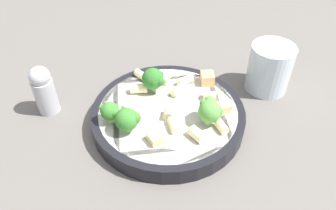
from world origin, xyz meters
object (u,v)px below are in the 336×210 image
at_px(pasta_bowl, 168,115).
at_px(broccoli_floret_3, 154,79).
at_px(rigatoni_2, 173,125).
at_px(rigatoni_3, 139,89).
at_px(broccoli_floret_0, 110,112).
at_px(broccoli_floret_1, 128,119).
at_px(pepper_shaker, 44,90).
at_px(rigatoni_5, 169,113).
at_px(rigatoni_8, 210,96).
at_px(broccoli_floret_2, 210,110).
at_px(rigatoni_9, 141,75).
at_px(chicken_chunk_0, 153,137).
at_px(chicken_chunk_2, 225,107).
at_px(drinking_glass, 269,71).
at_px(rigatoni_0, 222,127).
at_px(rigatoni_4, 129,106).
at_px(rigatoni_1, 197,134).
at_px(rigatoni_7, 185,80).
at_px(rigatoni_10, 165,78).
at_px(rigatoni_6, 178,90).
at_px(chicken_chunk_1, 207,78).

relative_size(pasta_bowl, broccoli_floret_3, 5.67).
relative_size(rigatoni_2, rigatoni_3, 0.94).
bearing_deg(broccoli_floret_0, broccoli_floret_1, -19.78).
height_order(pasta_bowl, pepper_shaker, pepper_shaker).
bearing_deg(pepper_shaker, broccoli_floret_3, 20.48).
height_order(rigatoni_5, rigatoni_8, rigatoni_5).
distance_m(broccoli_floret_2, rigatoni_9, 0.16).
distance_m(broccoli_floret_3, rigatoni_9, 0.05).
distance_m(pasta_bowl, broccoli_floret_3, 0.07).
height_order(rigatoni_9, chicken_chunk_0, same).
xyz_separation_m(chicken_chunk_2, drinking_glass, (0.06, 0.12, 0.00)).
bearing_deg(rigatoni_0, rigatoni_2, -167.45).
height_order(rigatoni_3, rigatoni_4, rigatoni_4).
bearing_deg(rigatoni_1, rigatoni_4, 164.83).
xyz_separation_m(broccoli_floret_2, rigatoni_9, (-0.14, 0.08, -0.02)).
bearing_deg(broccoli_floret_3, rigatoni_7, 35.71).
bearing_deg(broccoli_floret_3, rigatoni_1, -43.87).
bearing_deg(rigatoni_8, rigatoni_9, 168.41).
relative_size(broccoli_floret_0, rigatoni_10, 1.37).
relative_size(rigatoni_5, pepper_shaker, 0.23).
height_order(rigatoni_6, pepper_shaker, pepper_shaker).
distance_m(broccoli_floret_1, rigatoni_0, 0.14).
relative_size(rigatoni_6, drinking_glass, 0.31).
xyz_separation_m(broccoli_floret_1, rigatoni_10, (0.02, 0.13, -0.02)).
bearing_deg(broccoli_floret_1, broccoli_floret_2, 23.22).
bearing_deg(pasta_bowl, chicken_chunk_1, 60.66).
bearing_deg(drinking_glass, rigatoni_8, -134.13).
xyz_separation_m(broccoli_floret_3, rigatoni_10, (0.01, 0.03, -0.02)).
xyz_separation_m(rigatoni_6, rigatoni_7, (0.01, 0.03, -0.00)).
bearing_deg(rigatoni_2, rigatoni_6, 99.01).
height_order(broccoli_floret_0, rigatoni_6, broccoli_floret_0).
bearing_deg(rigatoni_8, chicken_chunk_1, 105.65).
relative_size(rigatoni_9, rigatoni_10, 1.01).
distance_m(rigatoni_1, chicken_chunk_2, 0.08).
distance_m(rigatoni_0, rigatoni_7, 0.12).
xyz_separation_m(broccoli_floret_3, rigatoni_8, (0.10, 0.00, -0.02)).
relative_size(rigatoni_8, chicken_chunk_2, 1.09).
bearing_deg(chicken_chunk_2, rigatoni_7, 144.69).
xyz_separation_m(rigatoni_6, drinking_glass, (0.15, 0.09, 0.00)).
bearing_deg(broccoli_floret_2, broccoli_floret_3, 153.17).
distance_m(broccoli_floret_1, rigatoni_6, 0.12).
relative_size(rigatoni_2, drinking_glass, 0.31).
distance_m(pasta_bowl, rigatoni_1, 0.08).
height_order(rigatoni_5, chicken_chunk_1, chicken_chunk_1).
bearing_deg(rigatoni_0, rigatoni_8, 113.41).
height_order(broccoli_floret_0, chicken_chunk_1, broccoli_floret_0).
relative_size(broccoli_floret_2, rigatoni_9, 1.66).
height_order(rigatoni_5, drinking_glass, drinking_glass).
distance_m(rigatoni_2, rigatoni_7, 0.11).
bearing_deg(rigatoni_8, rigatoni_5, -132.53).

